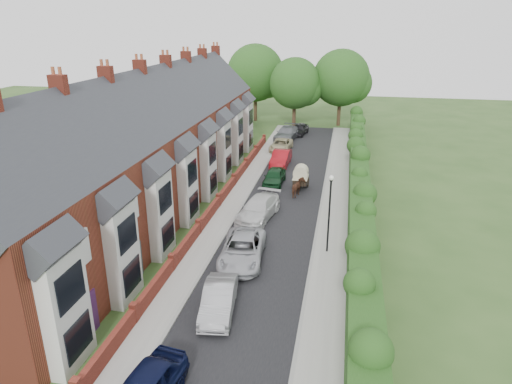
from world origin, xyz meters
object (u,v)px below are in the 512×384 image
at_px(car_silver_b, 242,250).
at_px(car_green, 274,177).
at_px(lamppost, 330,204).
at_px(car_red, 281,158).
at_px(car_grey, 287,133).
at_px(car_black, 300,129).
at_px(horse_cart, 301,175).
at_px(horse, 298,188).
at_px(car_white, 258,209).
at_px(car_silver_a, 219,300).
at_px(car_beige, 281,145).

bearing_deg(car_silver_b, car_green, 86.47).
distance_m(lamppost, car_red, 18.81).
bearing_deg(car_grey, car_green, -78.97).
distance_m(car_silver_b, car_black, 33.50).
height_order(lamppost, car_green, lamppost).
height_order(lamppost, car_grey, lamppost).
bearing_deg(car_black, horse_cart, -74.82).
xyz_separation_m(car_red, car_grey, (-0.85, 10.71, 0.03)).
height_order(car_red, horse, car_red).
height_order(car_red, car_grey, car_grey).
bearing_deg(car_green, car_black, 90.50).
bearing_deg(car_green, car_white, -88.71).
xyz_separation_m(car_silver_a, car_green, (-0.30, 19.45, -0.01)).
distance_m(car_green, horse_cart, 2.56).
bearing_deg(car_red, car_white, -87.46).
relative_size(lamppost, car_silver_b, 0.95).
distance_m(car_silver_b, car_beige, 25.44).
bearing_deg(car_white, horse_cart, 80.72).
height_order(car_silver_b, car_black, car_silver_b).
bearing_deg(car_silver_a, lamppost, 48.16).
distance_m(car_silver_a, car_white, 11.81).
xyz_separation_m(car_silver_b, car_green, (-0.30, 14.12, -0.05)).
xyz_separation_m(lamppost, car_red, (-5.55, 17.80, -2.53)).
relative_size(lamppost, car_white, 0.98).
distance_m(car_silver_a, car_silver_b, 5.33).
distance_m(car_white, car_green, 7.65).
bearing_deg(car_black, car_grey, -104.44).
height_order(lamppost, car_silver_a, lamppost).
bearing_deg(car_black, car_green, -81.69).
relative_size(car_silver_a, horse_cart, 1.47).
bearing_deg(car_green, lamppost, -65.30).
distance_m(lamppost, car_silver_a, 9.25).
bearing_deg(horse, car_grey, -69.35).
relative_size(car_white, car_green, 1.28).
bearing_deg(horse_cart, car_silver_b, -98.92).
height_order(horse, horse_cart, horse_cart).
bearing_deg(car_silver_b, car_beige, 88.26).
distance_m(car_green, horse, 3.55).
xyz_separation_m(car_green, horse_cart, (2.41, -0.68, 0.51)).
height_order(car_green, car_grey, car_grey).
xyz_separation_m(lamppost, car_green, (-5.30, 12.11, -2.59)).
bearing_deg(horse_cart, car_silver_a, -96.41).
relative_size(car_beige, horse, 2.59).
relative_size(car_white, car_black, 1.26).
xyz_separation_m(car_black, horse, (2.22, -21.99, 0.03)).
distance_m(car_red, horse, 8.71).
distance_m(car_white, car_red, 13.34).
bearing_deg(car_green, car_red, 93.50).
xyz_separation_m(car_red, horse, (2.65, -8.30, -0.01)).
xyz_separation_m(lamppost, car_beige, (-6.34, 23.40, -2.66)).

